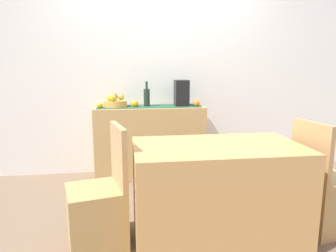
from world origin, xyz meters
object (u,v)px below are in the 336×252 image
(chair_near_window, at_px, (99,212))
(chair_by_corner, at_px, (323,198))
(coffee_maker, at_px, (181,93))
(fruit_bowl, at_px, (115,104))
(sideboard_console, at_px, (150,142))
(dining_table, at_px, (217,192))
(wine_bottle, at_px, (147,97))

(chair_near_window, bearing_deg, chair_by_corner, -0.22)
(chair_near_window, bearing_deg, coffee_maker, 58.77)
(fruit_bowl, bearing_deg, coffee_maker, 0.00)
(sideboard_console, xyz_separation_m, chair_by_corner, (1.28, -1.46, -0.16))
(coffee_maker, bearing_deg, dining_table, -89.57)
(wine_bottle, relative_size, chair_near_window, 0.33)
(dining_table, distance_m, chair_near_window, 0.90)
(fruit_bowl, xyz_separation_m, coffee_maker, (0.78, 0.00, 0.11))
(chair_near_window, bearing_deg, wine_bottle, 72.09)
(fruit_bowl, xyz_separation_m, chair_near_window, (-0.10, -1.45, -0.63))
(fruit_bowl, height_order, wine_bottle, wine_bottle)
(coffee_maker, distance_m, dining_table, 1.58)
(sideboard_console, bearing_deg, dining_table, -74.89)
(dining_table, xyz_separation_m, chair_near_window, (-0.89, 0.00, -0.10))
(chair_by_corner, bearing_deg, fruit_bowl, 139.02)
(sideboard_console, relative_size, chair_near_window, 1.42)
(sideboard_console, relative_size, dining_table, 1.02)
(sideboard_console, relative_size, fruit_bowl, 4.63)
(sideboard_console, height_order, chair_near_window, chair_near_window)
(sideboard_console, distance_m, coffee_maker, 0.69)
(sideboard_console, xyz_separation_m, fruit_bowl, (-0.39, 0.00, 0.47))
(dining_table, distance_m, chair_by_corner, 0.90)
(fruit_bowl, distance_m, coffee_maker, 0.78)
(wine_bottle, height_order, chair_near_window, wine_bottle)
(wine_bottle, bearing_deg, fruit_bowl, 180.00)
(dining_table, bearing_deg, chair_near_window, 179.76)
(coffee_maker, bearing_deg, chair_by_corner, -58.26)
(chair_by_corner, bearing_deg, sideboard_console, 131.37)
(wine_bottle, distance_m, chair_by_corner, 2.08)
(sideboard_console, relative_size, chair_by_corner, 1.42)
(coffee_maker, bearing_deg, sideboard_console, 180.00)
(wine_bottle, xyz_separation_m, coffee_maker, (0.41, 0.00, 0.04))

